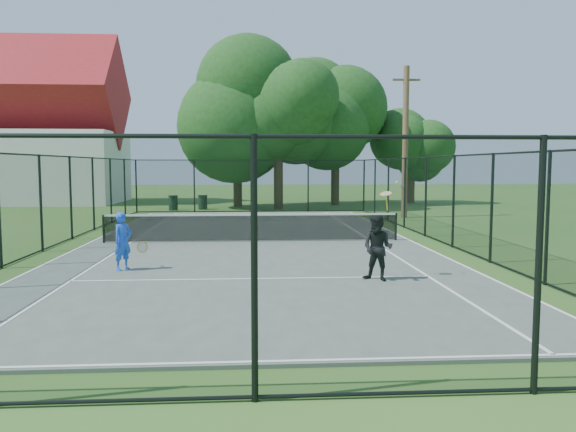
{
  "coord_description": "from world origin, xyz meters",
  "views": [
    {
      "loc": [
        -0.03,
        -19.13,
        2.66
      ],
      "look_at": [
        1.03,
        -3.0,
        1.2
      ],
      "focal_mm": 35.0,
      "sensor_mm": 36.0,
      "label": 1
    }
  ],
  "objects": [
    {
      "name": "ground",
      "position": [
        0.0,
        0.0,
        0.0
      ],
      "size": [
        120.0,
        120.0,
        0.0
      ],
      "primitive_type": "plane",
      "color": "#2A591E"
    },
    {
      "name": "tennis_court",
      "position": [
        0.0,
        0.0,
        0.03
      ],
      "size": [
        11.0,
        24.0,
        0.06
      ],
      "primitive_type": "cube",
      "color": "#4C5A52",
      "rests_on": "ground"
    },
    {
      "name": "tennis_net",
      "position": [
        0.0,
        0.0,
        0.58
      ],
      "size": [
        10.08,
        0.08,
        0.95
      ],
      "color": "black",
      "rests_on": "tennis_court"
    },
    {
      "name": "fence",
      "position": [
        0.0,
        0.0,
        1.5
      ],
      "size": [
        13.1,
        26.1,
        3.0
      ],
      "color": "black",
      "rests_on": "ground"
    },
    {
      "name": "tree_near_left",
      "position": [
        -0.9,
        17.48,
        5.94
      ],
      "size": [
        7.4,
        7.4,
        9.66
      ],
      "color": "#332114",
      "rests_on": "ground"
    },
    {
      "name": "tree_near_mid",
      "position": [
        1.64,
        15.15,
        5.09
      ],
      "size": [
        6.32,
        6.32,
        8.26
      ],
      "color": "#332114",
      "rests_on": "ground"
    },
    {
      "name": "tree_near_right",
      "position": [
        5.63,
        18.41,
        5.64
      ],
      "size": [
        6.42,
        6.42,
        8.86
      ],
      "color": "#332114",
      "rests_on": "ground"
    },
    {
      "name": "tree_far_right",
      "position": [
        11.3,
        20.06,
        3.55
      ],
      "size": [
        4.34,
        4.34,
        5.75
      ],
      "color": "#332114",
      "rests_on": "ground"
    },
    {
      "name": "building",
      "position": [
        -17.0,
        22.0,
        4.93
      ],
      "size": [
        15.3,
        8.15,
        11.87
      ],
      "color": "silver",
      "rests_on": "ground"
    },
    {
      "name": "trash_bin_left",
      "position": [
        -4.68,
        14.63,
        0.45
      ],
      "size": [
        0.58,
        0.58,
        0.89
      ],
      "color": "black",
      "rests_on": "ground"
    },
    {
      "name": "trash_bin_right",
      "position": [
        -2.96,
        15.08,
        0.44
      ],
      "size": [
        0.58,
        0.58,
        0.87
      ],
      "color": "black",
      "rests_on": "ground"
    },
    {
      "name": "utility_pole",
      "position": [
        7.78,
        9.0,
        3.88
      ],
      "size": [
        1.4,
        0.3,
        7.63
      ],
      "color": "#4C3823",
      "rests_on": "ground"
    },
    {
      "name": "player_blue",
      "position": [
        -3.22,
        -5.08,
        0.78
      ],
      "size": [
        0.88,
        0.63,
        1.44
      ],
      "color": "blue",
      "rests_on": "tennis_court"
    },
    {
      "name": "player_black",
      "position": [
        2.82,
        -6.77,
        0.81
      ],
      "size": [
        1.0,
        0.93,
        2.24
      ],
      "color": "black",
      "rests_on": "tennis_court"
    }
  ]
}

